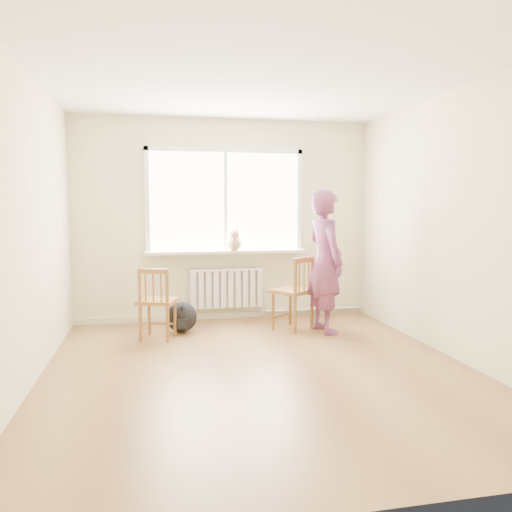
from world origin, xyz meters
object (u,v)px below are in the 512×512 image
chair_left (157,303)px  chair_right (296,293)px  person (325,262)px  cat (234,241)px  backpack (182,317)px

chair_left → chair_right: size_ratio=0.92×
person → cat: (-0.99, 0.79, 0.21)m
chair_right → backpack: size_ratio=2.45×
chair_left → cat: (1.03, 0.75, 0.65)m
chair_left → backpack: 0.48m
chair_left → backpack: chair_left is taller
chair_right → cat: bearing=-79.1°
person → cat: 1.29m
cat → backpack: cat is taller
cat → chair_right: bearing=-37.2°
chair_left → person: (2.02, -0.04, 0.44)m
person → chair_left: bearing=80.5°
chair_left → cat: cat is taller
chair_left → cat: bearing=-126.2°
chair_left → person: 2.07m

